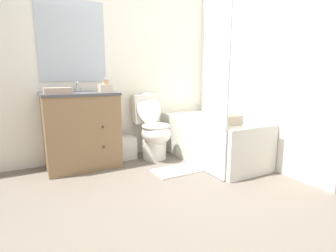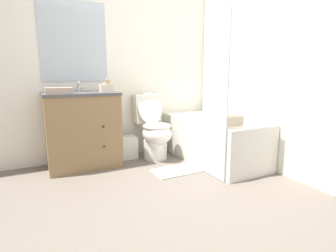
{
  "view_description": "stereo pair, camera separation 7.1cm",
  "coord_description": "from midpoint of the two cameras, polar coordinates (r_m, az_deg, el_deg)",
  "views": [
    {
      "loc": [
        -1.28,
        -1.72,
        1.07
      ],
      "look_at": [
        0.07,
        0.73,
        0.53
      ],
      "focal_mm": 28.0,
      "sensor_mm": 36.0,
      "label": 1
    },
    {
      "loc": [
        -1.22,
        -1.75,
        1.07
      ],
      "look_at": [
        0.07,
        0.73,
        0.53
      ],
      "focal_mm": 28.0,
      "sensor_mm": 36.0,
      "label": 2
    }
  ],
  "objects": [
    {
      "name": "vanity_cabinet",
      "position": [
        3.21,
        -17.45,
        -0.69
      ],
      "size": [
        0.82,
        0.54,
        0.88
      ],
      "color": "olive",
      "rests_on": "ground_plane"
    },
    {
      "name": "sink_faucet",
      "position": [
        3.33,
        -18.44,
        7.72
      ],
      "size": [
        0.14,
        0.12,
        0.12
      ],
      "color": "silver",
      "rests_on": "vanity_cabinet"
    },
    {
      "name": "wall_right",
      "position": [
        3.51,
        16.4,
        13.46
      ],
      "size": [
        0.05,
        2.62,
        2.5
      ],
      "color": "white",
      "rests_on": "ground_plane"
    },
    {
      "name": "wastebasket",
      "position": [
        3.47,
        -8.33,
        -4.68
      ],
      "size": [
        0.24,
        0.2,
        0.28
      ],
      "color": "silver",
      "rests_on": "ground_plane"
    },
    {
      "name": "bath_towel_folded",
      "position": [
        2.95,
        13.15,
        1.27
      ],
      "size": [
        0.3,
        0.24,
        0.1
      ],
      "color": "beige",
      "rests_on": "bathtub"
    },
    {
      "name": "bath_mat",
      "position": [
        3.01,
        2.51,
        -9.74
      ],
      "size": [
        0.52,
        0.31,
        0.02
      ],
      "color": "silver",
      "rests_on": "ground_plane"
    },
    {
      "name": "ground_plane",
      "position": [
        2.39,
        7.74,
        -15.71
      ],
      "size": [
        14.0,
        14.0,
        0.0
      ],
      "primitive_type": "plane",
      "color": "#6B6056"
    },
    {
      "name": "shower_curtain",
      "position": [
        2.73,
        11.0,
        8.83
      ],
      "size": [
        0.02,
        0.4,
        1.94
      ],
      "color": "white",
      "rests_on": "ground_plane"
    },
    {
      "name": "toilet",
      "position": [
        3.41,
        -2.51,
        -0.8
      ],
      "size": [
        0.36,
        0.63,
        0.85
      ],
      "color": "silver",
      "rests_on": "ground_plane"
    },
    {
      "name": "soap_dispenser",
      "position": [
        3.21,
        -12.45,
        8.66
      ],
      "size": [
        0.07,
        0.07,
        0.17
      ],
      "color": "tan",
      "rests_on": "vanity_cabinet"
    },
    {
      "name": "hand_towel_folded",
      "position": [
        3.04,
        -22.05,
        7.18
      ],
      "size": [
        0.27,
        0.17,
        0.06
      ],
      "color": "tan",
      "rests_on": "vanity_cabinet"
    },
    {
      "name": "bathtub",
      "position": [
        3.41,
        10.18,
        -2.73
      ],
      "size": [
        0.67,
        1.48,
        0.54
      ],
      "color": "silver",
      "rests_on": "ground_plane"
    },
    {
      "name": "wall_back",
      "position": [
        3.61,
        -7.44,
        13.74
      ],
      "size": [
        8.0,
        0.06,
        2.5
      ],
      "color": "white",
      "rests_on": "ground_plane"
    },
    {
      "name": "tissue_box",
      "position": [
        3.22,
        -12.7,
        8.11
      ],
      "size": [
        0.14,
        0.14,
        0.11
      ],
      "color": "beige",
      "rests_on": "vanity_cabinet"
    }
  ]
}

